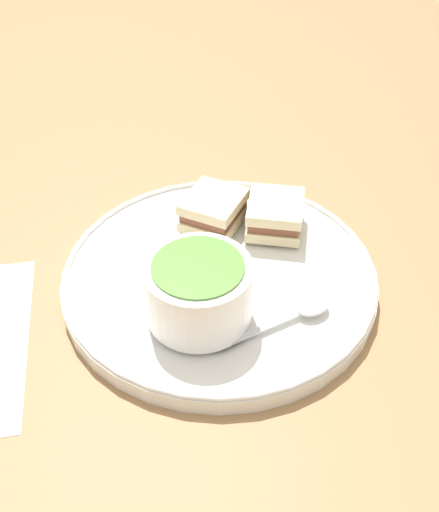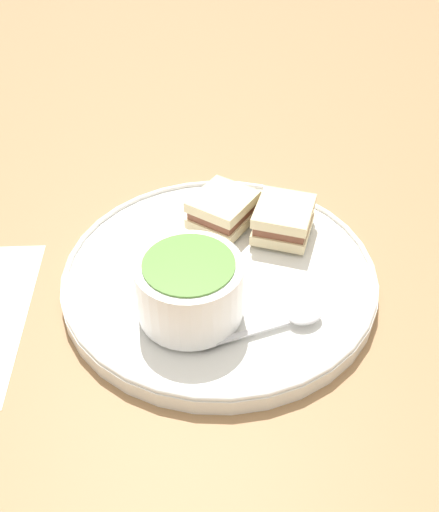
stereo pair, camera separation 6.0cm
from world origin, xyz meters
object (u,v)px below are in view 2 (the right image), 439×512
object	(u,v)px
spoon	(296,318)
sandwich_half_far	(223,210)
soup_bowl	(190,288)
sandwich_half_near	(283,219)

from	to	relation	value
spoon	sandwich_half_far	bearing A→B (deg)	93.67
spoon	soup_bowl	bearing A→B (deg)	152.26
soup_bowl	sandwich_half_far	size ratio (longest dim) A/B	1.13
sandwich_half_near	spoon	bearing A→B (deg)	-13.85
spoon	sandwich_half_near	distance (m)	0.13
spoon	sandwich_half_near	size ratio (longest dim) A/B	1.35
sandwich_half_near	soup_bowl	bearing A→B (deg)	-53.73
soup_bowl	sandwich_half_far	xyz separation A→B (m)	(-0.12, 0.07, -0.01)
soup_bowl	spoon	world-z (taller)	soup_bowl
sandwich_half_near	sandwich_half_far	distance (m)	0.07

